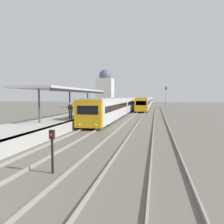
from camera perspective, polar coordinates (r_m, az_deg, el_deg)
name	(u,v)px	position (r m, az deg, el deg)	size (l,w,h in m)	color
platform_canopy	(70,90)	(25.75, -10.92, 5.65)	(4.00, 16.99, 3.11)	beige
person_on_platform	(70,109)	(21.89, -10.83, 0.73)	(0.40, 0.40, 1.66)	#2D2D33
train_near	(126,104)	(45.18, 3.78, 2.19)	(2.57, 52.33, 2.92)	gold
train_far	(148,101)	(73.78, 9.27, 2.87)	(2.47, 65.62, 2.90)	gold
signal_post_near	(52,147)	(9.19, -15.37, -8.69)	(0.20, 0.21, 1.78)	black
signal_mast_far	(166,96)	(50.19, 13.91, 4.19)	(0.28, 0.29, 5.30)	gray
distant_domed_building	(105,90)	(59.04, -1.79, 5.78)	(4.15, 4.15, 10.34)	silver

